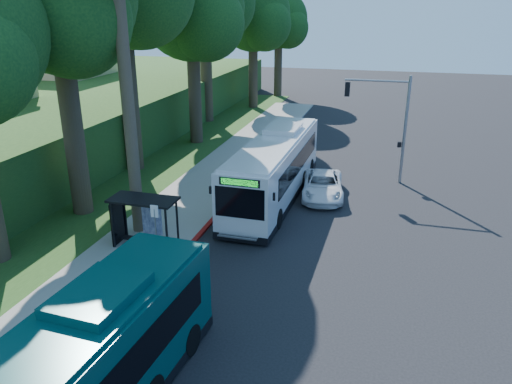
% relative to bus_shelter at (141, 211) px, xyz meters
% --- Properties ---
extents(ground, '(140.00, 140.00, 0.00)m').
position_rel_bus_shelter_xyz_m(ground, '(7.26, 2.86, -1.81)').
color(ground, black).
rests_on(ground, ground).
extents(sidewalk, '(4.50, 70.00, 0.12)m').
position_rel_bus_shelter_xyz_m(sidewalk, '(-0.04, 2.86, -1.75)').
color(sidewalk, gray).
rests_on(sidewalk, ground).
extents(red_curb, '(0.25, 30.00, 0.13)m').
position_rel_bus_shelter_xyz_m(red_curb, '(2.26, -1.14, -1.74)').
color(red_curb, maroon).
rests_on(red_curb, ground).
extents(grass_verge, '(8.00, 70.00, 0.06)m').
position_rel_bus_shelter_xyz_m(grass_verge, '(-5.74, 7.86, -1.78)').
color(grass_verge, '#234719').
rests_on(grass_verge, ground).
extents(bus_shelter, '(3.20, 1.51, 2.55)m').
position_rel_bus_shelter_xyz_m(bus_shelter, '(0.00, 0.00, 0.00)').
color(bus_shelter, black).
rests_on(bus_shelter, ground).
extents(stop_sign_pole, '(0.35, 0.06, 3.17)m').
position_rel_bus_shelter_xyz_m(stop_sign_pole, '(1.86, -2.14, 0.28)').
color(stop_sign_pole, gray).
rests_on(stop_sign_pole, ground).
extents(traffic_signal_pole, '(4.10, 0.30, 7.00)m').
position_rel_bus_shelter_xyz_m(traffic_signal_pole, '(11.04, 12.86, 2.62)').
color(traffic_signal_pole, gray).
rests_on(traffic_signal_pole, ground).
extents(hillside_backdrop, '(24.00, 60.00, 8.80)m').
position_rel_bus_shelter_xyz_m(hillside_backdrop, '(-19.04, 17.96, 0.63)').
color(hillside_backdrop, '#234719').
rests_on(hillside_backdrop, ground).
extents(tree_0, '(8.40, 8.00, 15.70)m').
position_rel_bus_shelter_xyz_m(tree_0, '(-5.14, 2.84, 9.40)').
color(tree_0, '#382B1E').
rests_on(tree_0, ground).
extents(tree_2, '(8.82, 8.40, 15.12)m').
position_rel_bus_shelter_xyz_m(tree_2, '(-4.64, 18.84, 8.67)').
color(tree_2, '#382B1E').
rests_on(tree_2, ground).
extents(tree_4, '(8.40, 8.00, 14.14)m').
position_rel_bus_shelter_xyz_m(tree_4, '(-4.14, 34.84, 7.92)').
color(tree_4, '#382B1E').
rests_on(tree_4, ground).
extents(tree_5, '(7.35, 7.00, 12.86)m').
position_rel_bus_shelter_xyz_m(tree_5, '(-3.16, 42.84, 7.16)').
color(tree_5, '#382B1E').
rests_on(tree_5, ground).
extents(white_bus, '(3.06, 13.37, 3.97)m').
position_rel_bus_shelter_xyz_m(white_bus, '(4.66, 8.09, 0.13)').
color(white_bus, silver).
rests_on(white_bus, ground).
extents(pickup, '(3.13, 5.50, 1.45)m').
position_rel_bus_shelter_xyz_m(pickup, '(7.48, 8.95, -1.08)').
color(pickup, white).
rests_on(pickup, ground).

